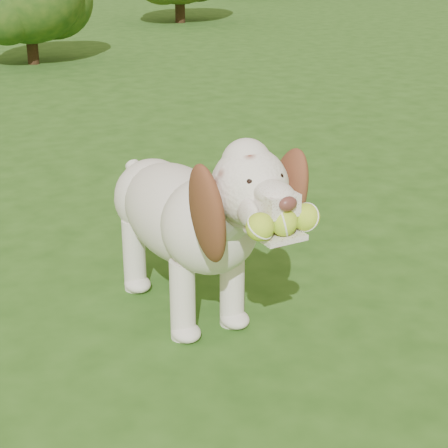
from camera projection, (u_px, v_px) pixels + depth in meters
ground at (209, 346)px, 2.96m from camera, size 80.00×80.00×0.00m
dog at (191, 213)px, 3.01m from camera, size 0.48×1.35×0.88m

